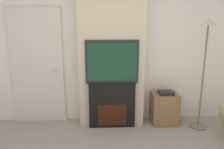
% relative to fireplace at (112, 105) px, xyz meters
% --- Properties ---
extents(wall_back, '(6.00, 0.06, 2.70)m').
position_rel_fireplace_xyz_m(wall_back, '(0.00, 0.34, 0.96)').
color(wall_back, silver).
rests_on(wall_back, ground_plane).
extents(chimney_breast, '(1.09, 0.31, 2.70)m').
position_rel_fireplace_xyz_m(chimney_breast, '(0.00, 0.15, 0.96)').
color(chimney_breast, '#BCAD8E').
rests_on(chimney_breast, ground_plane).
extents(fireplace, '(0.77, 0.15, 0.78)m').
position_rel_fireplace_xyz_m(fireplace, '(0.00, 0.00, 0.00)').
color(fireplace, black).
rests_on(fireplace, ground_plane).
extents(television, '(0.86, 0.07, 0.71)m').
position_rel_fireplace_xyz_m(television, '(0.00, -0.00, 0.75)').
color(television, black).
rests_on(television, fireplace).
extents(floor_lamp, '(0.29, 0.29, 1.82)m').
position_rel_fireplace_xyz_m(floor_lamp, '(1.49, -0.10, 0.85)').
color(floor_lamp, '#726651').
rests_on(floor_lamp, ground_plane).
extents(media_stand, '(0.45, 0.37, 0.60)m').
position_rel_fireplace_xyz_m(media_stand, '(0.93, 0.08, -0.10)').
color(media_stand, brown).
rests_on(media_stand, ground_plane).
extents(entry_door, '(0.89, 0.09, 2.00)m').
position_rel_fireplace_xyz_m(entry_door, '(-1.29, 0.28, 0.61)').
color(entry_door, beige).
rests_on(entry_door, ground_plane).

